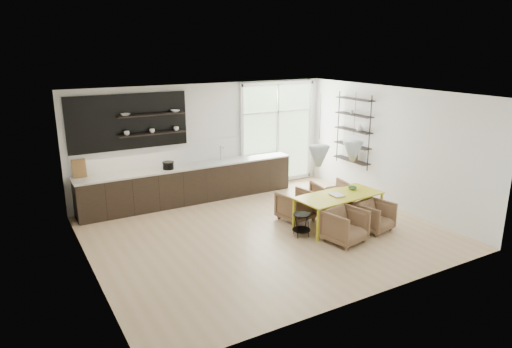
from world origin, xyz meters
name	(u,v)px	position (x,y,z in m)	size (l,w,h in m)	color
room	(263,152)	(0.58, 1.10, 1.46)	(7.02, 6.01, 2.91)	#D0AE87
kitchen_run	(186,179)	(-0.69, 2.69, 0.60)	(5.54, 0.69, 2.75)	black
right_shelving	(354,132)	(3.36, 1.17, 1.65)	(0.26, 1.22, 1.90)	black
dining_table	(339,197)	(1.59, -0.44, 0.66)	(1.99, 1.00, 0.71)	gold
armchair_back_left	(296,206)	(0.99, 0.31, 0.33)	(0.71, 0.73, 0.66)	brown
armchair_back_right	(331,197)	(2.01, 0.33, 0.36)	(0.78, 0.80, 0.73)	brown
armchair_front_left	(345,226)	(1.14, -1.18, 0.34)	(0.73, 0.75, 0.68)	brown
armchair_front_right	(375,216)	(2.08, -1.04, 0.32)	(0.67, 0.69, 0.63)	brown
wire_stool	(302,222)	(0.56, -0.51, 0.31)	(0.38, 0.38, 0.48)	black
table_book	(332,196)	(1.39, -0.45, 0.72)	(0.24, 0.32, 0.03)	white
table_bowl	(352,188)	(2.09, -0.30, 0.74)	(0.19, 0.19, 0.06)	#427248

